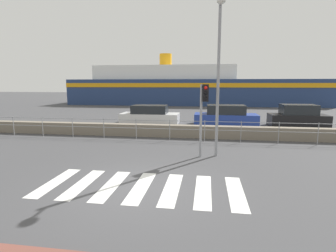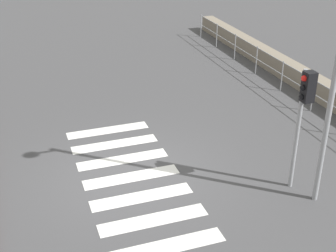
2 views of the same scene
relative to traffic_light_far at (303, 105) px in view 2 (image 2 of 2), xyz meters
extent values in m
plane|color=#424244|center=(-1.80, -3.49, -2.17)|extent=(160.00, 160.00, 0.00)
cube|color=silver|center=(-4.42, -3.49, -2.17)|extent=(0.45, 2.40, 0.01)
cube|color=silver|center=(-3.52, -3.49, -2.17)|extent=(0.45, 2.40, 0.01)
cube|color=silver|center=(-2.62, -3.49, -2.17)|extent=(0.45, 2.40, 0.01)
cube|color=silver|center=(-1.72, -3.49, -2.17)|extent=(0.45, 2.40, 0.01)
cube|color=silver|center=(-0.82, -3.49, -2.17)|extent=(0.45, 2.40, 0.01)
cube|color=silver|center=(0.08, -3.49, -2.17)|extent=(0.45, 2.40, 0.01)
cube|color=silver|center=(0.98, -3.49, -2.17)|extent=(0.45, 2.40, 0.01)
cylinder|color=gray|center=(-12.84, 3.01, -1.62)|extent=(0.04, 0.04, 1.10)
cylinder|color=gray|center=(-11.00, 3.01, -1.62)|extent=(0.04, 0.04, 1.10)
cylinder|color=gray|center=(-9.16, 3.01, -1.62)|extent=(0.04, 0.04, 1.10)
cylinder|color=gray|center=(-7.32, 3.01, -1.62)|extent=(0.04, 0.04, 1.10)
cylinder|color=gray|center=(-5.48, 3.01, -1.62)|extent=(0.04, 0.04, 1.10)
cylinder|color=gray|center=(-3.64, 3.01, -1.62)|extent=(0.04, 0.04, 1.10)
cylinder|color=gray|center=(-0.10, 0.01, -0.69)|extent=(0.10, 0.10, 2.96)
cube|color=black|center=(0.07, 0.01, 0.45)|extent=(0.24, 0.24, 0.68)
sphere|color=red|center=(0.07, -0.13, 0.66)|extent=(0.13, 0.13, 0.13)
sphere|color=black|center=(0.07, -0.13, 0.45)|extent=(0.13, 0.13, 0.13)
sphere|color=black|center=(0.07, -0.13, 0.24)|extent=(0.13, 0.13, 0.13)
cylinder|color=gray|center=(0.55, 0.25, 0.88)|extent=(0.12, 0.12, 6.10)
camera|label=1|loc=(0.12, -10.55, 0.81)|focal=28.00mm
camera|label=2|loc=(7.84, -5.84, 4.13)|focal=50.00mm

